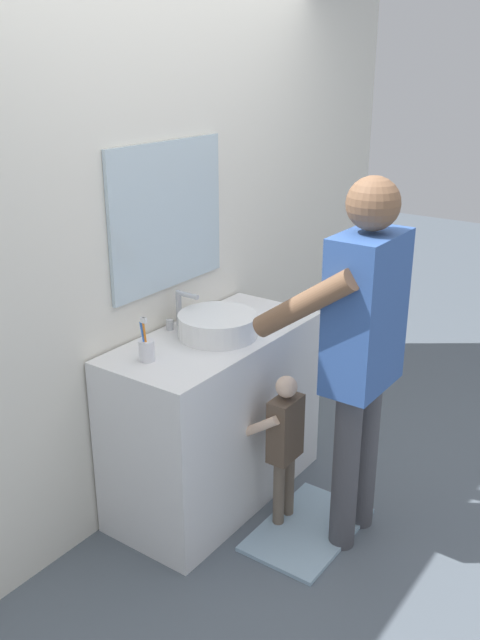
% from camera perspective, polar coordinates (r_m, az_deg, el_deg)
% --- Properties ---
extents(ground_plane, '(14.00, 14.00, 0.00)m').
position_cam_1_polar(ground_plane, '(3.62, 2.01, -15.50)').
color(ground_plane, slate).
extents(back_wall, '(4.40, 0.10, 2.70)m').
position_cam_1_polar(back_wall, '(3.38, -6.54, 7.17)').
color(back_wall, silver).
rests_on(back_wall, ground).
extents(vanity_cabinet, '(1.16, 0.54, 0.89)m').
position_cam_1_polar(vanity_cabinet, '(3.52, -2.01, -7.96)').
color(vanity_cabinet, white).
rests_on(vanity_cabinet, ground).
extents(sink_basin, '(0.38, 0.38, 0.11)m').
position_cam_1_polar(sink_basin, '(3.30, -1.84, -0.39)').
color(sink_basin, white).
rests_on(sink_basin, vanity_cabinet).
extents(faucet, '(0.18, 0.14, 0.18)m').
position_cam_1_polar(faucet, '(3.42, -4.89, 0.80)').
color(faucet, '#B7BABF').
rests_on(faucet, vanity_cabinet).
extents(toothbrush_cup, '(0.07, 0.07, 0.21)m').
position_cam_1_polar(toothbrush_cup, '(3.06, -7.68, -2.39)').
color(toothbrush_cup, silver).
rests_on(toothbrush_cup, vanity_cabinet).
extents(bath_mat, '(0.64, 0.40, 0.02)m').
position_cam_1_polar(bath_mat, '(3.51, 5.57, -16.71)').
color(bath_mat, '#99B7CC').
rests_on(bath_mat, ground).
extents(child_toddler, '(0.24, 0.24, 0.79)m').
position_cam_1_polar(child_toddler, '(3.32, 3.61, -9.56)').
color(child_toddler, '#6B5B4C').
rests_on(child_toddler, ground).
extents(adult_parent, '(0.53, 0.56, 1.70)m').
position_cam_1_polar(adult_parent, '(3.03, 9.87, -1.18)').
color(adult_parent, '#47474C').
rests_on(adult_parent, ground).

